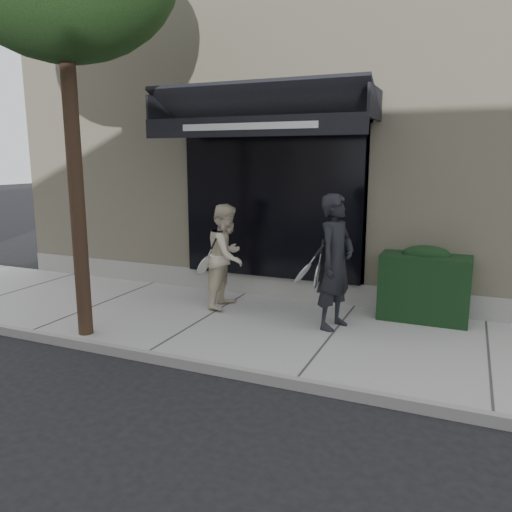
% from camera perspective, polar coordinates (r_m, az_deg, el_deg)
% --- Properties ---
extents(ground, '(80.00, 80.00, 0.00)m').
position_cam_1_polar(ground, '(7.17, 8.61, -9.78)').
color(ground, black).
rests_on(ground, ground).
extents(sidewalk, '(20.00, 3.00, 0.12)m').
position_cam_1_polar(sidewalk, '(7.15, 8.62, -9.33)').
color(sidewalk, '#9D9D98').
rests_on(sidewalk, ground).
extents(curb, '(20.00, 0.10, 0.14)m').
position_cam_1_polar(curb, '(5.77, 4.61, -14.30)').
color(curb, gray).
rests_on(curb, ground).
extents(building_facade, '(14.30, 8.04, 5.64)m').
position_cam_1_polar(building_facade, '(11.58, 15.31, 11.70)').
color(building_facade, beige).
rests_on(building_facade, ground).
extents(hedge, '(1.30, 0.70, 1.14)m').
position_cam_1_polar(hedge, '(8.00, 18.69, -3.11)').
color(hedge, black).
rests_on(hedge, sidewalk).
extents(pedestrian_front, '(0.83, 0.84, 1.94)m').
position_cam_1_polar(pedestrian_front, '(7.19, 9.05, -0.69)').
color(pedestrian_front, black).
rests_on(pedestrian_front, sidewalk).
extents(pedestrian_back, '(0.70, 0.89, 1.70)m').
position_cam_1_polar(pedestrian_back, '(8.17, -3.35, 0.01)').
color(pedestrian_back, beige).
rests_on(pedestrian_back, sidewalk).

